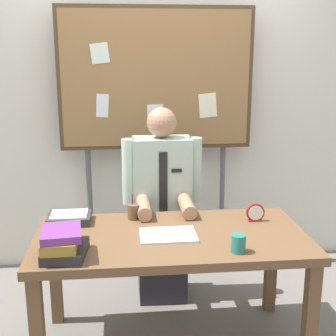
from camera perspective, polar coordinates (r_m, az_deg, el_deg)
The scene contains 10 objects.
back_wall at distance 3.76m, azimuth -1.69°, elevation 8.09°, with size 6.40×0.08×2.70m, color silver.
desk at distance 2.71m, azimuth 0.40°, elevation -9.98°, with size 1.57×0.79×0.73m.
person at distance 3.26m, azimuth -0.74°, elevation -5.58°, with size 0.55×0.56×1.39m.
bulletin_board at distance 3.54m, azimuth -1.47°, elevation 10.50°, with size 1.48×0.09×2.08m.
book_stack at distance 2.44m, azimuth -12.93°, elevation -9.13°, with size 0.24×0.29×0.15m.
open_notebook at distance 2.66m, azimuth 0.01°, elevation -8.30°, with size 0.32×0.24×0.01m, color silver.
desk_clock at distance 2.91m, azimuth 10.78°, elevation -5.53°, with size 0.11×0.04×0.11m.
coffee_mug at distance 2.47m, azimuth 8.72°, elevation -9.24°, with size 0.08×0.08×0.10m, color #267266.
pen_holder at distance 2.91m, azimuth -4.35°, elevation -5.41°, with size 0.07×0.07×0.16m.
paper_tray at distance 2.91m, azimuth -12.14°, elevation -6.10°, with size 0.26×0.20×0.06m.
Camera 1 is at (-0.27, -2.46, 1.75)m, focal length 49.15 mm.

